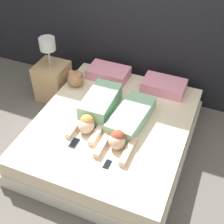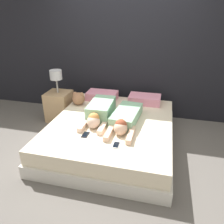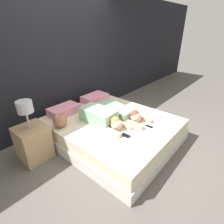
# 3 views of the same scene
# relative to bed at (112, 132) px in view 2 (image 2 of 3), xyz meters

# --- Properties ---
(ground_plane) EXTENTS (12.00, 12.00, 0.00)m
(ground_plane) POSITION_rel_bed_xyz_m (0.00, 0.00, -0.20)
(ground_plane) COLOR #5B5651
(wall_back) EXTENTS (12.00, 0.06, 2.60)m
(wall_back) POSITION_rel_bed_xyz_m (0.00, 1.22, 1.10)
(wall_back) COLOR black
(wall_back) RESTS_ON ground_plane
(bed) EXTENTS (1.84, 2.14, 0.40)m
(bed) POSITION_rel_bed_xyz_m (0.00, 0.00, 0.00)
(bed) COLOR beige
(bed) RESTS_ON ground_plane
(pillow_head_left) EXTENTS (0.56, 0.35, 0.14)m
(pillow_head_left) POSITION_rel_bed_xyz_m (-0.40, 0.84, 0.27)
(pillow_head_left) COLOR pink
(pillow_head_left) RESTS_ON bed
(pillow_head_right) EXTENTS (0.56, 0.35, 0.14)m
(pillow_head_right) POSITION_rel_bed_xyz_m (0.40, 0.84, 0.27)
(pillow_head_right) COLOR pink
(pillow_head_right) RESTS_ON bed
(person_left) EXTENTS (0.36, 0.91, 0.24)m
(person_left) POSITION_rel_bed_xyz_m (-0.21, 0.04, 0.32)
(person_left) COLOR #8CBF99
(person_left) RESTS_ON bed
(person_right) EXTENTS (0.41, 1.06, 0.21)m
(person_right) POSITION_rel_bed_xyz_m (0.21, -0.03, 0.29)
(person_right) COLOR #8CBF99
(person_right) RESTS_ON bed
(cell_phone_left) EXTENTS (0.08, 0.15, 0.01)m
(cell_phone_left) POSITION_rel_bed_xyz_m (-0.25, -0.49, 0.21)
(cell_phone_left) COLOR #2D2D33
(cell_phone_left) RESTS_ON bed
(cell_phone_right) EXTENTS (0.08, 0.15, 0.01)m
(cell_phone_right) POSITION_rel_bed_xyz_m (0.21, -0.63, 0.21)
(cell_phone_right) COLOR silver
(cell_phone_right) RESTS_ON bed
(plush_toy) EXTENTS (0.22, 0.22, 0.23)m
(plush_toy) POSITION_rel_bed_xyz_m (-0.73, 0.48, 0.32)
(plush_toy) COLOR #996647
(plush_toy) RESTS_ON bed
(nightstand) EXTENTS (0.43, 0.43, 0.97)m
(nightstand) POSITION_rel_bed_xyz_m (-1.18, 0.59, 0.12)
(nightstand) COLOR tan
(nightstand) RESTS_ON ground_plane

